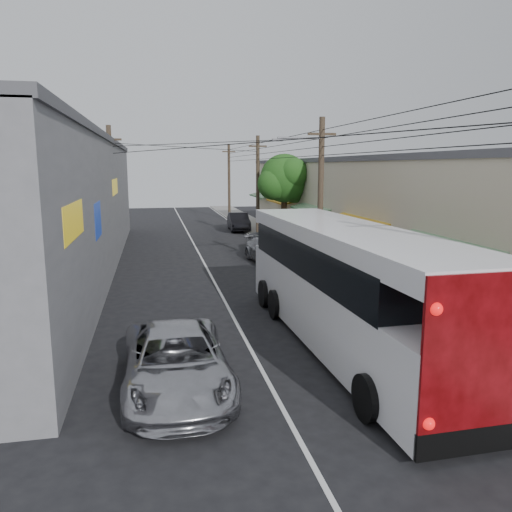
% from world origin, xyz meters
% --- Properties ---
extents(ground, '(120.00, 120.00, 0.00)m').
position_xyz_m(ground, '(0.00, 0.00, 0.00)').
color(ground, black).
rests_on(ground, ground).
extents(sidewalk, '(3.00, 80.00, 0.12)m').
position_xyz_m(sidewalk, '(6.50, 20.00, 0.06)').
color(sidewalk, slate).
rests_on(sidewalk, ground).
extents(building_right, '(7.09, 40.00, 6.25)m').
position_xyz_m(building_right, '(10.99, 22.00, 3.15)').
color(building_right, beige).
rests_on(building_right, ground).
extents(building_left, '(7.20, 36.00, 7.25)m').
position_xyz_m(building_left, '(-8.50, 18.00, 3.65)').
color(building_left, gray).
rests_on(building_left, ground).
extents(utility_poles, '(11.80, 45.28, 8.00)m').
position_xyz_m(utility_poles, '(3.13, 20.33, 4.13)').
color(utility_poles, '#473828').
rests_on(utility_poles, ground).
extents(street_tree, '(4.40, 4.00, 6.60)m').
position_xyz_m(street_tree, '(6.87, 26.02, 4.67)').
color(street_tree, '#3F2B19').
rests_on(street_tree, ground).
extents(coach_bus, '(3.34, 13.44, 3.85)m').
position_xyz_m(coach_bus, '(3.00, 4.11, 1.99)').
color(coach_bus, white).
rests_on(coach_bus, ground).
extents(jeepney, '(2.70, 5.70, 1.57)m').
position_xyz_m(jeepney, '(-2.41, 1.78, 0.79)').
color(jeepney, '#B1B1B8').
rests_on(jeepney, ground).
extents(parked_suv, '(2.47, 5.17, 1.46)m').
position_xyz_m(parked_suv, '(3.80, 18.00, 0.73)').
color(parked_suv, gray).
rests_on(parked_suv, ground).
extents(parked_car_mid, '(2.04, 4.11, 1.35)m').
position_xyz_m(parked_car_mid, '(4.04, 21.96, 0.67)').
color(parked_car_mid, '#2A2A2F').
rests_on(parked_car_mid, ground).
extents(parked_car_far, '(1.92, 4.85, 1.57)m').
position_xyz_m(parked_car_far, '(4.60, 33.50, 0.79)').
color(parked_car_far, black).
rests_on(parked_car_far, ground).
extents(pedestrian_near, '(0.76, 0.63, 1.79)m').
position_xyz_m(pedestrian_near, '(7.60, 13.27, 1.02)').
color(pedestrian_near, pink).
rests_on(pedestrian_near, sidewalk).
extents(pedestrian_far, '(0.95, 0.88, 1.56)m').
position_xyz_m(pedestrian_far, '(5.40, 11.70, 0.90)').
color(pedestrian_far, '#99B3DF').
rests_on(pedestrian_far, sidewalk).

